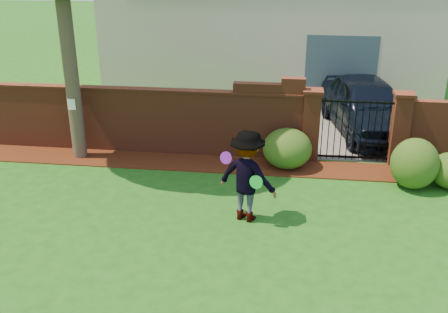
# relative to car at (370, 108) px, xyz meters

# --- Properties ---
(ground) EXTENTS (80.00, 80.00, 0.01)m
(ground) POSITION_rel_car_xyz_m (-4.15, -6.11, -0.82)
(ground) COLOR #1D5715
(ground) RESTS_ON ground
(mulch_bed) EXTENTS (11.10, 1.08, 0.03)m
(mulch_bed) POSITION_rel_car_xyz_m (-5.10, -2.77, -0.80)
(mulch_bed) COLOR #3D180B
(mulch_bed) RESTS_ON ground
(brick_wall) EXTENTS (8.70, 0.31, 2.16)m
(brick_wall) POSITION_rel_car_xyz_m (-6.16, -2.11, 0.11)
(brick_wall) COLOR maroon
(brick_wall) RESTS_ON ground
(pillar_left) EXTENTS (0.50, 0.50, 1.88)m
(pillar_left) POSITION_rel_car_xyz_m (-1.75, -2.11, 0.14)
(pillar_left) COLOR maroon
(pillar_left) RESTS_ON ground
(pillar_right) EXTENTS (0.50, 0.50, 1.88)m
(pillar_right) POSITION_rel_car_xyz_m (0.45, -2.11, 0.14)
(pillar_right) COLOR maroon
(pillar_right) RESTS_ON ground
(iron_gate) EXTENTS (1.78, 0.03, 1.60)m
(iron_gate) POSITION_rel_car_xyz_m (-0.65, -2.11, 0.04)
(iron_gate) COLOR black
(iron_gate) RESTS_ON ground
(driveway) EXTENTS (3.20, 8.00, 0.01)m
(driveway) POSITION_rel_car_xyz_m (-0.65, 1.89, -0.81)
(driveway) COLOR slate
(driveway) RESTS_ON ground
(house) EXTENTS (12.40, 6.40, 6.30)m
(house) POSITION_rel_car_xyz_m (-3.14, 5.88, 2.35)
(house) COLOR beige
(house) RESTS_ON ground
(car) EXTENTS (2.79, 5.06, 1.63)m
(car) POSITION_rel_car_xyz_m (0.00, 0.00, 0.00)
(car) COLOR black
(car) RESTS_ON ground
(paper_notice) EXTENTS (0.20, 0.01, 0.28)m
(paper_notice) POSITION_rel_car_xyz_m (-7.75, -2.90, 0.69)
(paper_notice) COLOR white
(paper_notice) RESTS_ON tree
(shrub_left) EXTENTS (1.23, 1.23, 1.01)m
(shrub_left) POSITION_rel_car_xyz_m (-2.32, -2.69, -0.31)
(shrub_left) COLOR #214B16
(shrub_left) RESTS_ON ground
(shrub_middle) EXTENTS (1.08, 1.08, 1.19)m
(shrub_middle) POSITION_rel_car_xyz_m (0.58, -3.49, -0.22)
(shrub_middle) COLOR #214B16
(shrub_middle) RESTS_ON ground
(man) EXTENTS (1.41, 1.12, 1.91)m
(man) POSITION_rel_car_xyz_m (-3.11, -5.47, 0.14)
(man) COLOR gray
(man) RESTS_ON ground
(frisbee_purple) EXTENTS (0.26, 0.16, 0.25)m
(frisbee_purple) POSITION_rel_car_xyz_m (-3.52, -5.42, 0.51)
(frisbee_purple) COLOR purple
(frisbee_purple) RESTS_ON man
(frisbee_green) EXTENTS (0.28, 0.14, 0.27)m
(frisbee_green) POSITION_rel_car_xyz_m (-2.89, -5.74, 0.17)
(frisbee_green) COLOR green
(frisbee_green) RESTS_ON man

